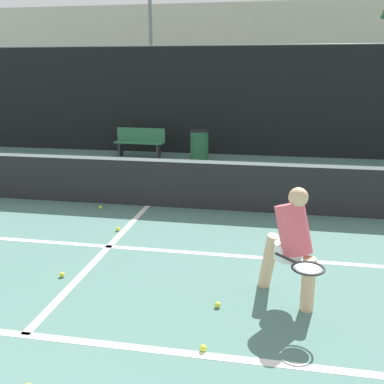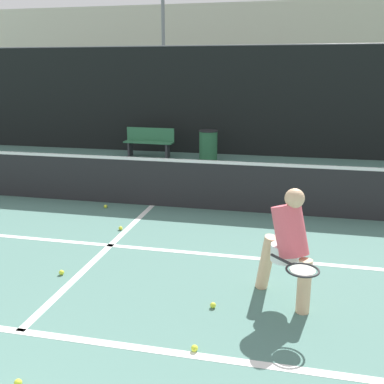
{
  "view_description": "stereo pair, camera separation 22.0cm",
  "coord_description": "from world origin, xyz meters",
  "px_view_note": "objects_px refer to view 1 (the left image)",
  "views": [
    {
      "loc": [
        2.39,
        -0.32,
        2.59
      ],
      "look_at": [
        1.3,
        5.54,
        0.95
      ],
      "focal_mm": 42.0,
      "sensor_mm": 36.0,
      "label": 1
    },
    {
      "loc": [
        2.6,
        -0.27,
        2.59
      ],
      "look_at": [
        1.3,
        5.54,
        0.95
      ],
      "focal_mm": 42.0,
      "sensor_mm": 36.0,
      "label": 2
    }
  ],
  "objects_px": {
    "courtside_bench": "(140,141)",
    "parked_car": "(272,121)",
    "player_practicing": "(291,241)",
    "trash_bin": "(199,145)"
  },
  "relations": [
    {
      "from": "courtside_bench",
      "to": "parked_car",
      "type": "relative_size",
      "value": 0.35
    },
    {
      "from": "player_practicing",
      "to": "trash_bin",
      "type": "bearing_deg",
      "value": 151.74
    },
    {
      "from": "courtside_bench",
      "to": "parked_car",
      "type": "xyz_separation_m",
      "value": [
        3.86,
        5.23,
        0.13
      ]
    },
    {
      "from": "player_practicing",
      "to": "courtside_bench",
      "type": "xyz_separation_m",
      "value": [
        -4.26,
        8.16,
        -0.26
      ]
    },
    {
      "from": "courtside_bench",
      "to": "trash_bin",
      "type": "bearing_deg",
      "value": -1.93
    },
    {
      "from": "player_practicing",
      "to": "parked_car",
      "type": "distance_m",
      "value": 13.4
    },
    {
      "from": "trash_bin",
      "to": "parked_car",
      "type": "height_order",
      "value": "parked_car"
    },
    {
      "from": "player_practicing",
      "to": "parked_car",
      "type": "xyz_separation_m",
      "value": [
        -0.4,
        13.39,
        -0.13
      ]
    },
    {
      "from": "trash_bin",
      "to": "parked_car",
      "type": "xyz_separation_m",
      "value": [
        2.0,
        5.38,
        0.16
      ]
    },
    {
      "from": "parked_car",
      "to": "trash_bin",
      "type": "bearing_deg",
      "value": -110.44
    }
  ]
}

